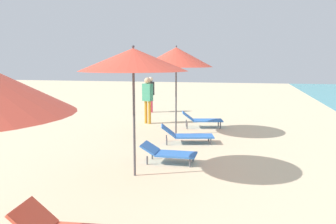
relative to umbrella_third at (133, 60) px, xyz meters
name	(u,v)px	position (x,y,z in m)	size (l,w,h in m)	color
umbrella_third	(133,60)	(0.00, 0.00, 0.00)	(2.20, 2.20, 2.68)	#4C4C51
lounger_third_shoreside	(168,153)	(0.48, 1.05, -2.14)	(1.28, 0.57, 0.45)	blue
umbrella_farthest	(176,57)	(0.01, 4.30, 0.09)	(2.32, 2.32, 2.85)	#4C4C51
lounger_farthest_shoreside	(202,119)	(0.68, 5.61, -2.09)	(1.52, 0.90, 0.57)	blue
lounger_farthest_inland	(186,135)	(0.55, 3.12, -2.14)	(1.60, 0.92, 0.54)	blue
person_walking_near	(151,91)	(-2.10, 8.90, -1.40)	(0.39, 0.42, 1.63)	#D8334C
person_walking_far	(148,95)	(-1.43, 6.00, -1.32)	(0.41, 0.33, 1.75)	orange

